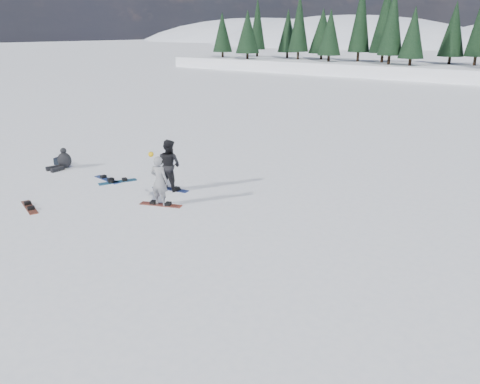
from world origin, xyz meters
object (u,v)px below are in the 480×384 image
object	(u,v)px
snowboard_loose_a	(118,182)
seated_rider	(63,161)
gear_bag	(60,161)
snowboard_loose_b	(29,207)
snowboard_loose_c	(107,179)
snowboarder_woman	(159,181)
snowboarder_man	(169,165)

from	to	relation	value
snowboard_loose_a	seated_rider	bearing A→B (deg)	117.94
gear_bag	snowboard_loose_a	size ratio (longest dim) A/B	0.30
seated_rider	snowboard_loose_a	distance (m)	3.49
seated_rider	snowboard_loose_b	size ratio (longest dim) A/B	0.74
snowboard_loose_c	snowboard_loose_b	xyz separation A→B (m)	(0.40, -3.61, 0.00)
gear_bag	snowboard_loose_c	world-z (taller)	gear_bag
gear_bag	snowboarder_woman	bearing A→B (deg)	-7.38
snowboarder_woman	seated_rider	xyz separation A→B (m)	(-6.72, 0.70, -0.54)
snowboarder_woman	snowboarder_man	bearing A→B (deg)	-69.29
gear_bag	snowboard_loose_a	xyz separation A→B (m)	(4.17, -0.16, -0.14)
snowboard_loose_c	snowboarder_woman	bearing A→B (deg)	-4.39
seated_rider	snowboarder_woman	bearing A→B (deg)	0.20
seated_rider	gear_bag	bearing A→B (deg)	165.89
snowboard_loose_c	seated_rider	bearing A→B (deg)	-172.39
seated_rider	gear_bag	distance (m)	0.77
snowboarder_man	snowboard_loose_a	world-z (taller)	snowboarder_man
snowboarder_woman	snowboard_loose_c	world-z (taller)	snowboarder_woman
snowboarder_woman	snowboard_loose_a	world-z (taller)	snowboarder_woman
snowboarder_woman	gear_bag	xyz separation A→B (m)	(-7.42, 0.96, -0.74)
snowboarder_man	gear_bag	bearing A→B (deg)	-0.05
snowboarder_woman	snowboarder_man	xyz separation A→B (m)	(-0.93, 1.42, 0.08)
gear_bag	snowboard_loose_a	bearing A→B (deg)	-2.20
snowboard_loose_a	snowboard_loose_c	world-z (taller)	same
gear_bag	snowboard_loose_b	size ratio (longest dim) A/B	0.30
snowboard_loose_a	snowboard_loose_c	xyz separation A→B (m)	(-0.59, -0.05, 0.00)
snowboarder_man	seated_rider	xyz separation A→B (m)	(-5.79, -0.72, -0.62)
gear_bag	snowboarder_man	bearing A→B (deg)	4.03
snowboard_loose_a	snowboard_loose_c	bearing A→B (deg)	121.24
snowboard_loose_b	seated_rider	bearing A→B (deg)	152.01
snowboard_loose_c	snowboard_loose_b	bearing A→B (deg)	-76.94
gear_bag	snowboard_loose_b	bearing A→B (deg)	-43.77
snowboarder_woman	snowboard_loose_a	distance (m)	3.46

